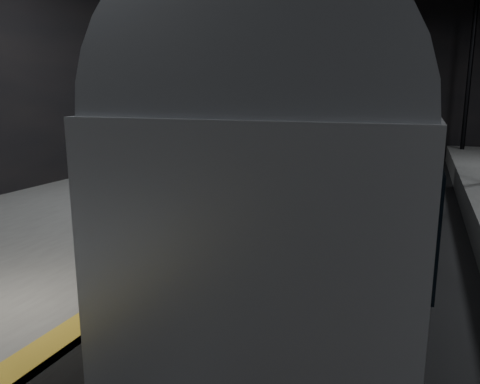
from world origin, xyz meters
The scene contains 6 objects.
ground centered at (0.00, 0.00, 0.00)m, with size 44.00×44.00×0.00m, color black.
platform_left centered at (-7.50, 0.00, 0.50)m, with size 9.00×43.80×1.00m, color #4F4F4C.
tactile_strip centered at (-3.25, 0.00, 1.00)m, with size 0.50×43.80×0.01m, color olive.
track centered at (0.00, 0.00, 0.07)m, with size 2.40×43.00×0.24m.
train centered at (0.00, 1.70, 3.12)m, with size 3.13×20.93×5.60m.
woman centered at (-4.61, -3.80, 1.76)m, with size 0.55×0.36×1.51m, color #988B5D.
Camera 1 is at (1.37, -12.02, 4.44)m, focal length 35.00 mm.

